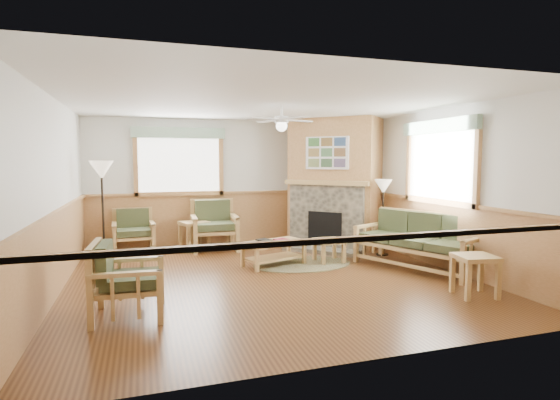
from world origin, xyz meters
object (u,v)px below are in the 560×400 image
object	(u,v)px
end_table_chairs	(194,235)
armchair_left	(128,279)
coffee_table	(274,253)
floor_lamp_left	(103,211)
sofa	(417,241)
armchair_back_left	(134,231)
armchair_back_right	(214,225)
floor_lamp_right	(383,217)
footstool	(329,251)
end_table_sofa	(475,276)

from	to	relation	value
end_table_chairs	armchair_left	bearing A→B (deg)	-107.78
armchair_left	coffee_table	world-z (taller)	armchair_left
floor_lamp_left	coffee_table	bearing A→B (deg)	-24.27
sofa	coffee_table	bearing A→B (deg)	-136.69
armchair_back_left	floor_lamp_left	world-z (taller)	floor_lamp_left
sofa	armchair_back_right	bearing A→B (deg)	-154.73
armchair_back_right	floor_lamp_right	xyz separation A→B (m)	(3.02, -1.49, 0.23)
coffee_table	end_table_chairs	distance (m)	2.14
footstool	floor_lamp_left	distance (m)	4.16
coffee_table	floor_lamp_right	size ratio (longest dim) A/B	0.72
armchair_back_left	armchair_left	bearing A→B (deg)	-93.04
sofa	armchair_left	world-z (taller)	sofa
end_table_chairs	floor_lamp_right	world-z (taller)	floor_lamp_right
floor_lamp_left	footstool	bearing A→B (deg)	-19.12
sofa	end_table_sofa	xyz separation A→B (m)	(-0.16, -1.54, -0.19)
sofa	armchair_back_left	size ratio (longest dim) A/B	2.36
armchair_back_left	floor_lamp_left	bearing A→B (deg)	-137.98
sofa	floor_lamp_right	bearing A→B (deg)	156.07
sofa	footstool	xyz separation A→B (m)	(-1.22, 0.88, -0.26)
armchair_back_right	footstool	distance (m)	2.51
coffee_table	end_table_sofa	size ratio (longest dim) A/B	1.91
armchair_back_left	armchair_back_right	distance (m)	1.58
armchair_back_left	coffee_table	bearing A→B (deg)	-40.47
armchair_left	end_table_sofa	size ratio (longest dim) A/B	1.58
sofa	footstool	world-z (taller)	sofa
armchair_back_left	floor_lamp_left	size ratio (longest dim) A/B	0.47
armchair_back_right	footstool	world-z (taller)	armchair_back_right
armchair_back_right	end_table_sofa	bearing A→B (deg)	-52.95
coffee_table	floor_lamp_right	distance (m)	2.31
sofa	armchair_left	bearing A→B (deg)	-102.43
armchair_left	coffee_table	distance (m)	3.01
coffee_table	armchair_back_right	bearing A→B (deg)	96.88
floor_lamp_right	armchair_left	bearing A→B (deg)	-155.97
armchair_back_right	floor_lamp_left	world-z (taller)	floor_lamp_left
coffee_table	floor_lamp_left	world-z (taller)	floor_lamp_left
floor_lamp_right	armchair_back_left	bearing A→B (deg)	160.52
coffee_table	floor_lamp_left	distance (m)	3.21
armchair_left	end_table_chairs	xyz separation A→B (m)	(1.18, 3.67, -0.15)
end_table_chairs	end_table_sofa	size ratio (longest dim) A/B	1.04
armchair_back_left	end_table_sofa	bearing A→B (deg)	-47.02
coffee_table	floor_lamp_left	xyz separation A→B (m)	(-2.85, 1.29, 0.70)
end_table_chairs	sofa	bearing A→B (deg)	-38.72
armchair_back_right	end_table_sofa	size ratio (longest dim) A/B	1.81
end_table_chairs	floor_lamp_left	world-z (taller)	floor_lamp_left
armchair_back_left	coffee_table	size ratio (longest dim) A/B	0.81
armchair_back_right	end_table_sofa	world-z (taller)	armchair_back_right
end_table_chairs	floor_lamp_right	distance (m)	3.81
armchair_back_left	end_table_sofa	world-z (taller)	armchair_back_left
armchair_left	armchair_back_right	bearing A→B (deg)	-20.57
armchair_back_right	floor_lamp_right	size ratio (longest dim) A/B	0.69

